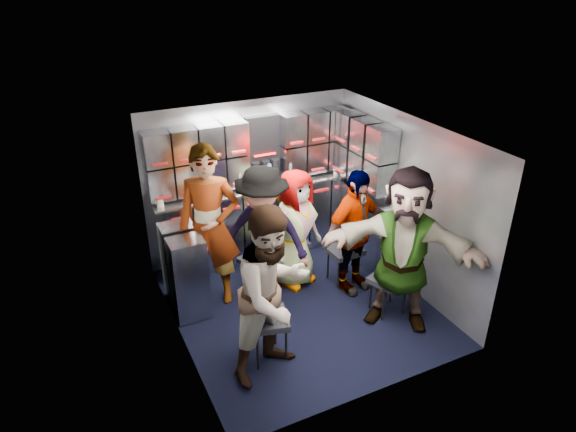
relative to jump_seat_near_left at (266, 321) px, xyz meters
name	(u,v)px	position (x,y,z in m)	size (l,w,h in m)	color
floor	(300,306)	(0.69, 0.61, -0.44)	(3.00, 3.00, 0.00)	black
wall_back	(249,179)	(0.69, 2.11, 0.61)	(2.80, 0.04, 2.10)	#8E939B
wall_left	(174,256)	(-0.71, 0.61, 0.61)	(0.04, 3.00, 2.10)	#8E939B
wall_right	(405,203)	(2.09, 0.61, 0.61)	(0.04, 3.00, 2.10)	#8E939B
ceiling	(302,134)	(0.69, 0.61, 1.66)	(2.80, 3.00, 0.02)	silver
cart_bank_back	(257,223)	(0.69, 1.90, 0.05)	(2.68, 0.38, 0.99)	#8F929D
cart_bank_left	(185,271)	(-0.50, 1.17, 0.05)	(0.38, 0.76, 0.99)	#8F929D
counter	(256,187)	(0.69, 1.90, 0.57)	(2.68, 0.42, 0.03)	#B7B9BE
locker_bank_back	(253,151)	(0.69, 1.96, 1.05)	(2.68, 0.28, 0.82)	#8F929D
locker_bank_right	(365,152)	(1.94, 1.31, 1.05)	(0.28, 1.00, 0.82)	#8F929D
right_cabinet	(364,225)	(1.94, 1.21, 0.06)	(0.28, 1.20, 1.00)	#8F929D
coffee_niche	(264,149)	(0.87, 2.02, 1.03)	(0.46, 0.16, 0.84)	black
red_latch_strip	(262,203)	(0.69, 1.70, 0.44)	(2.60, 0.02, 0.03)	maroon
jump_seat_near_left	(266,321)	(0.00, 0.00, 0.00)	(0.51, 0.49, 0.50)	black
jump_seat_mid_left	(258,261)	(0.39, 1.15, -0.04)	(0.49, 0.48, 0.45)	black
jump_seat_center	(289,244)	(0.87, 1.28, 0.00)	(0.43, 0.40, 0.50)	black
jump_seat_mid_right	(344,252)	(1.42, 0.85, -0.02)	(0.42, 0.40, 0.47)	black
jump_seat_near_right	(389,281)	(1.55, 0.09, -0.03)	(0.50, 0.49, 0.47)	black
attendant_standing	(209,227)	(-0.16, 1.20, 0.52)	(0.70, 0.46, 1.92)	black
attendant_arc_a	(273,294)	(0.00, -0.18, 0.45)	(0.86, 0.67, 1.78)	black
attendant_arc_b	(263,235)	(0.39, 0.97, 0.40)	(1.08, 0.62, 1.67)	black
attendant_arc_c	(295,229)	(0.87, 1.10, 0.31)	(0.73, 0.48, 1.50)	black
attendant_arc_d	(354,232)	(1.42, 0.67, 0.34)	(0.91, 0.38, 1.56)	black
attendant_arc_e	(403,249)	(1.55, -0.09, 0.48)	(1.70, 0.54, 1.84)	black
bottle_left	(240,182)	(0.46, 1.85, 0.71)	(0.06, 0.06, 0.25)	white
bottle_mid	(269,175)	(0.87, 1.85, 0.73)	(0.06, 0.06, 0.28)	white
bottle_right	(290,172)	(1.16, 1.85, 0.72)	(0.07, 0.07, 0.26)	white
cup_left	(160,202)	(-0.55, 1.84, 0.64)	(0.08, 0.08, 0.11)	#C8B58D
cup_right	(336,170)	(1.86, 1.84, 0.64)	(0.07, 0.07, 0.09)	#C8B58D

